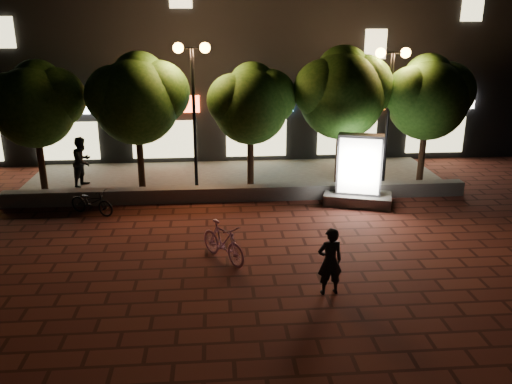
{
  "coord_description": "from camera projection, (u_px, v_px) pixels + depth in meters",
  "views": [
    {
      "loc": [
        -0.81,
        -13.27,
        6.06
      ],
      "look_at": [
        0.39,
        1.5,
        1.12
      ],
      "focal_mm": 36.82,
      "sensor_mm": 36.0,
      "label": 1
    }
  ],
  "objects": [
    {
      "name": "scooter_pink",
      "position": [
        223.0,
        242.0,
        13.6
      ],
      "size": [
        1.41,
        1.72,
        1.05
      ],
      "primitive_type": "imported",
      "rotation": [
        0.0,
        0.0,
        0.61
      ],
      "color": "#C67CAB",
      "rests_on": "ground"
    },
    {
      "name": "tree_far_left",
      "position": [
        35.0,
        102.0,
        18.12
      ],
      "size": [
        3.36,
        2.8,
        4.63
      ],
      "color": "#321E13",
      "rests_on": "sidewalk"
    },
    {
      "name": "tree_far_right",
      "position": [
        429.0,
        95.0,
        19.17
      ],
      "size": [
        3.48,
        2.9,
        4.76
      ],
      "color": "#321E13",
      "rests_on": "sidewalk"
    },
    {
      "name": "tree_mid",
      "position": [
        252.0,
        101.0,
        18.72
      ],
      "size": [
        3.24,
        2.7,
        4.5
      ],
      "color": "#321E13",
      "rests_on": "sidewalk"
    },
    {
      "name": "street_lamp_right",
      "position": [
        391.0,
        81.0,
        18.63
      ],
      "size": [
        1.26,
        0.36,
        4.98
      ],
      "color": "black",
      "rests_on": "sidewalk"
    },
    {
      "name": "pedestrian",
      "position": [
        82.0,
        161.0,
        19.35
      ],
      "size": [
        0.96,
        1.08,
        1.85
      ],
      "primitive_type": "imported",
      "rotation": [
        0.0,
        0.0,
        1.23
      ],
      "color": "black",
      "rests_on": "sidewalk"
    },
    {
      "name": "ad_kiosk",
      "position": [
        359.0,
        177.0,
        17.62
      ],
      "size": [
        2.47,
        1.75,
        2.42
      ],
      "color": "slate",
      "rests_on": "ground"
    },
    {
      "name": "rider",
      "position": [
        330.0,
        261.0,
        11.88
      ],
      "size": [
        0.64,
        0.46,
        1.62
      ],
      "primitive_type": "imported",
      "rotation": [
        0.0,
        0.0,
        3.28
      ],
      "color": "black",
      "rests_on": "ground"
    },
    {
      "name": "tree_right",
      "position": [
        343.0,
        90.0,
        18.86
      ],
      "size": [
        3.72,
        3.1,
        5.07
      ],
      "color": "#321E13",
      "rests_on": "sidewalk"
    },
    {
      "name": "sidewalk",
      "position": [
        236.0,
        178.0,
        20.66
      ],
      "size": [
        16.0,
        5.0,
        0.08
      ],
      "primitive_type": "cube",
      "color": "slate",
      "rests_on": "ground"
    },
    {
      "name": "scooter_parked",
      "position": [
        92.0,
        202.0,
        16.86
      ],
      "size": [
        1.7,
        1.24,
        0.85
      ],
      "primitive_type": "imported",
      "rotation": [
        0.0,
        0.0,
        1.1
      ],
      "color": "black",
      "rests_on": "ground"
    },
    {
      "name": "retaining_wall",
      "position": [
        239.0,
        193.0,
        18.23
      ],
      "size": [
        16.0,
        0.45,
        0.5
      ],
      "primitive_type": "cube",
      "color": "slate",
      "rests_on": "ground"
    },
    {
      "name": "tree_left",
      "position": [
        138.0,
        96.0,
        18.34
      ],
      "size": [
        3.6,
        3.0,
        4.89
      ],
      "color": "#321E13",
      "rests_on": "sidewalk"
    },
    {
      "name": "building_block",
      "position": [
        229.0,
        41.0,
        25.23
      ],
      "size": [
        28.0,
        8.12,
        11.3
      ],
      "color": "black",
      "rests_on": "ground"
    },
    {
      "name": "street_lamp_left",
      "position": [
        193.0,
        79.0,
        18.05
      ],
      "size": [
        1.26,
        0.36,
        5.18
      ],
      "color": "black",
      "rests_on": "sidewalk"
    },
    {
      "name": "ground",
      "position": [
        247.0,
        248.0,
        14.52
      ],
      "size": [
        80.0,
        80.0,
        0.0
      ],
      "primitive_type": "plane",
      "color": "#55221A",
      "rests_on": "ground"
    }
  ]
}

